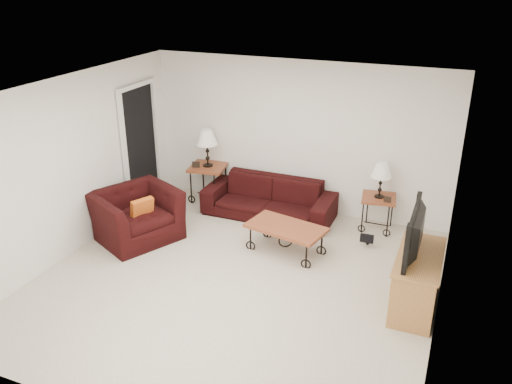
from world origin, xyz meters
TOP-DOWN VIEW (x-y plane):
  - ground at (0.00, 0.00)m, footprint 5.00×5.00m
  - wall_back at (0.00, 2.50)m, footprint 5.00×0.02m
  - wall_front at (0.00, -2.50)m, footprint 5.00×0.02m
  - wall_left at (-2.50, 0.00)m, footprint 0.02×5.00m
  - wall_right at (2.50, 0.00)m, footprint 0.02×5.00m
  - ceiling at (0.00, 0.00)m, footprint 5.00×5.00m
  - doorway at (-2.47, 1.65)m, footprint 0.08×0.94m
  - sofa at (-0.31, 2.02)m, footprint 2.13×0.83m
  - side_table_left at (-1.51, 2.20)m, footprint 0.68×0.68m
  - side_table_right at (1.43, 2.20)m, footprint 0.57×0.57m
  - lamp_left at (-1.51, 2.20)m, footprint 0.42×0.42m
  - lamp_right at (1.43, 2.20)m, footprint 0.36×0.36m
  - photo_frame_left at (-1.66, 2.05)m, footprint 0.13×0.06m
  - photo_frame_right at (1.58, 2.05)m, footprint 0.11×0.02m
  - coffee_table at (0.34, 0.99)m, footprint 1.20×0.81m
  - armchair at (-1.88, 0.54)m, footprint 1.43×1.49m
  - throw_pillow at (-1.72, 0.49)m, footprint 0.23×0.35m
  - tv_stand at (2.23, 0.34)m, footprint 0.48×1.15m
  - television at (2.21, 0.34)m, footprint 0.14×1.03m
  - backpack at (1.41, 1.64)m, footprint 0.33×0.28m

SIDE VIEW (x-z plane):
  - ground at x=0.00m, z-range 0.00..0.00m
  - backpack at x=1.41m, z-range 0.00..0.39m
  - coffee_table at x=0.34m, z-range 0.00..0.41m
  - side_table_right at x=1.43m, z-range 0.00..0.55m
  - sofa at x=-0.31m, z-range 0.00..0.62m
  - side_table_left at x=-1.51m, z-range 0.00..0.65m
  - tv_stand at x=2.23m, z-range 0.00..0.69m
  - armchair at x=-1.88m, z-range 0.00..0.76m
  - throw_pillow at x=-1.72m, z-range 0.35..0.69m
  - photo_frame_right at x=1.58m, z-range 0.55..0.65m
  - photo_frame_left at x=-1.66m, z-range 0.65..0.76m
  - lamp_right at x=1.43m, z-range 0.55..1.11m
  - lamp_left at x=-1.51m, z-range 0.65..1.29m
  - television at x=2.21m, z-range 0.69..1.29m
  - doorway at x=-2.47m, z-range 0.00..2.04m
  - wall_back at x=0.00m, z-range 0.00..2.50m
  - wall_front at x=0.00m, z-range 0.00..2.50m
  - wall_left at x=-2.50m, z-range 0.00..2.50m
  - wall_right at x=2.50m, z-range 0.00..2.50m
  - ceiling at x=0.00m, z-range 2.50..2.50m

